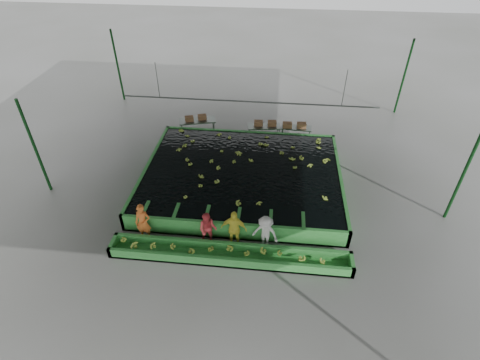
# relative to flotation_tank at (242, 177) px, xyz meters

# --- Properties ---
(ground) EXTENTS (80.00, 80.00, 0.00)m
(ground) POSITION_rel_flotation_tank_xyz_m (0.00, -1.50, -0.45)
(ground) COLOR #62625E
(ground) RESTS_ON ground
(shed_roof) EXTENTS (20.00, 22.00, 0.04)m
(shed_roof) POSITION_rel_flotation_tank_xyz_m (0.00, -1.50, 4.55)
(shed_roof) COLOR gray
(shed_roof) RESTS_ON shed_posts
(shed_posts) EXTENTS (20.00, 22.00, 5.00)m
(shed_posts) POSITION_rel_flotation_tank_xyz_m (0.00, -1.50, 2.05)
(shed_posts) COLOR #0E3A13
(shed_posts) RESTS_ON ground
(flotation_tank) EXTENTS (10.00, 8.00, 0.90)m
(flotation_tank) POSITION_rel_flotation_tank_xyz_m (0.00, 0.00, 0.00)
(flotation_tank) COLOR #348E39
(flotation_tank) RESTS_ON ground
(tank_water) EXTENTS (9.70, 7.70, 0.00)m
(tank_water) POSITION_rel_flotation_tank_xyz_m (0.00, -0.00, 0.40)
(tank_water) COLOR black
(tank_water) RESTS_ON flotation_tank
(sorting_trough) EXTENTS (10.00, 1.00, 0.50)m
(sorting_trough) POSITION_rel_flotation_tank_xyz_m (0.00, -5.10, -0.20)
(sorting_trough) COLOR #348E39
(sorting_trough) RESTS_ON ground
(cableway_rail) EXTENTS (0.08, 0.08, 14.00)m
(cableway_rail) POSITION_rel_flotation_tank_xyz_m (0.00, 3.50, 2.55)
(cableway_rail) COLOR #59605B
(cableway_rail) RESTS_ON shed_roof
(rail_hanger_left) EXTENTS (0.04, 0.04, 2.00)m
(rail_hanger_left) POSITION_rel_flotation_tank_xyz_m (-5.00, 3.50, 3.55)
(rail_hanger_left) COLOR #59605B
(rail_hanger_left) RESTS_ON shed_roof
(rail_hanger_right) EXTENTS (0.04, 0.04, 2.00)m
(rail_hanger_right) POSITION_rel_flotation_tank_xyz_m (5.00, 3.50, 3.55)
(rail_hanger_right) COLOR #59605B
(rail_hanger_right) RESTS_ON shed_roof
(worker_a) EXTENTS (0.67, 0.44, 1.84)m
(worker_a) POSITION_rel_flotation_tank_xyz_m (-3.80, -4.30, 0.47)
(worker_a) COLOR orange
(worker_a) RESTS_ON ground
(worker_b) EXTENTS (0.81, 0.64, 1.64)m
(worker_b) POSITION_rel_flotation_tank_xyz_m (-1.01, -4.30, 0.37)
(worker_b) COLOR #DA3E44
(worker_b) RESTS_ON ground
(worker_c) EXTENTS (1.12, 0.50, 1.88)m
(worker_c) POSITION_rel_flotation_tank_xyz_m (0.09, -4.30, 0.49)
(worker_c) COLOR yellow
(worker_c) RESTS_ON ground
(worker_d) EXTENTS (1.23, 0.90, 1.70)m
(worker_d) POSITION_rel_flotation_tank_xyz_m (1.41, -4.30, 0.40)
(worker_d) COLOR beige
(worker_d) RESTS_ON ground
(packing_table_left) EXTENTS (2.34, 1.41, 1.00)m
(packing_table_left) POSITION_rel_flotation_tank_xyz_m (-3.27, 4.79, 0.05)
(packing_table_left) COLOR #59605B
(packing_table_left) RESTS_ON ground
(packing_table_mid) EXTENTS (2.06, 1.06, 0.89)m
(packing_table_mid) POSITION_rel_flotation_tank_xyz_m (0.86, 4.67, -0.00)
(packing_table_mid) COLOR #59605B
(packing_table_mid) RESTS_ON ground
(packing_table_right) EXTENTS (1.87, 0.86, 0.83)m
(packing_table_right) POSITION_rel_flotation_tank_xyz_m (2.81, 4.86, -0.04)
(packing_table_right) COLOR #59605B
(packing_table_right) RESTS_ON ground
(box_stack_left) EXTENTS (1.35, 0.80, 0.28)m
(box_stack_left) POSITION_rel_flotation_tank_xyz_m (-3.35, 4.79, 0.55)
(box_stack_left) COLOR brown
(box_stack_left) RESTS_ON packing_table_left
(box_stack_mid) EXTENTS (1.36, 0.47, 0.29)m
(box_stack_mid) POSITION_rel_flotation_tank_xyz_m (0.92, 4.75, 0.44)
(box_stack_mid) COLOR brown
(box_stack_mid) RESTS_ON packing_table_mid
(box_stack_right) EXTENTS (1.43, 0.50, 0.30)m
(box_stack_right) POSITION_rel_flotation_tank_xyz_m (2.68, 4.81, 0.38)
(box_stack_right) COLOR brown
(box_stack_right) RESTS_ON packing_table_right
(floating_bananas) EXTENTS (9.49, 6.47, 0.13)m
(floating_bananas) POSITION_rel_flotation_tank_xyz_m (0.00, 0.80, 0.40)
(floating_bananas) COLOR #95B03A
(floating_bananas) RESTS_ON tank_water
(trough_bananas) EXTENTS (9.00, 0.60, 0.12)m
(trough_bananas) POSITION_rel_flotation_tank_xyz_m (0.00, -5.10, -0.05)
(trough_bananas) COLOR #95B03A
(trough_bananas) RESTS_ON sorting_trough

